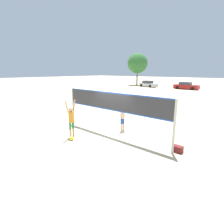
{
  "coord_description": "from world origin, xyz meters",
  "views": [
    {
      "loc": [
        6.32,
        -7.29,
        3.63
      ],
      "look_at": [
        0.0,
        0.0,
        1.37
      ],
      "focal_mm": 28.0,
      "sensor_mm": 36.0,
      "label": 1
    }
  ],
  "objects_px": {
    "volleyball": "(72,138)",
    "gear_bag": "(177,149)",
    "volleyball_net": "(112,105)",
    "player_spiker": "(71,118)",
    "parked_car_far": "(148,84)",
    "tree_left_cluster": "(138,63)",
    "parked_car_near": "(186,86)",
    "player_blocker": "(122,115)"
  },
  "relations": [
    {
      "from": "volleyball",
      "to": "gear_bag",
      "type": "xyz_separation_m",
      "value": [
        4.83,
        2.35,
        0.04
      ]
    },
    {
      "from": "volleyball",
      "to": "parked_car_near",
      "type": "distance_m",
      "value": 32.02
    },
    {
      "from": "tree_left_cluster",
      "to": "parked_car_near",
      "type": "bearing_deg",
      "value": -13.19
    },
    {
      "from": "volleyball_net",
      "to": "tree_left_cluster",
      "type": "relative_size",
      "value": 0.89
    },
    {
      "from": "volleyball",
      "to": "parked_car_far",
      "type": "bearing_deg",
      "value": 112.78
    },
    {
      "from": "volleyball",
      "to": "parked_car_near",
      "type": "height_order",
      "value": "parked_car_near"
    },
    {
      "from": "volleyball",
      "to": "player_blocker",
      "type": "bearing_deg",
      "value": 70.47
    },
    {
      "from": "player_spiker",
      "to": "parked_car_far",
      "type": "xyz_separation_m",
      "value": [
        -12.89,
        31.36,
        -0.46
      ]
    },
    {
      "from": "volleyball_net",
      "to": "player_blocker",
      "type": "relative_size",
      "value": 3.75
    },
    {
      "from": "volleyball",
      "to": "gear_bag",
      "type": "bearing_deg",
      "value": 25.96
    },
    {
      "from": "gear_bag",
      "to": "tree_left_cluster",
      "type": "relative_size",
      "value": 0.06
    },
    {
      "from": "volleyball",
      "to": "gear_bag",
      "type": "relative_size",
      "value": 0.47
    },
    {
      "from": "volleyball",
      "to": "tree_left_cluster",
      "type": "height_order",
      "value": "tree_left_cluster"
    },
    {
      "from": "parked_car_near",
      "to": "tree_left_cluster",
      "type": "distance_m",
      "value": 15.18
    },
    {
      "from": "volleyball_net",
      "to": "player_blocker",
      "type": "xyz_separation_m",
      "value": [
        -0.0,
        0.99,
        -0.76
      ]
    },
    {
      "from": "volleyball_net",
      "to": "player_blocker",
      "type": "height_order",
      "value": "volleyball_net"
    },
    {
      "from": "volleyball_net",
      "to": "volleyball",
      "type": "height_order",
      "value": "volleyball_net"
    },
    {
      "from": "tree_left_cluster",
      "to": "gear_bag",
      "type": "bearing_deg",
      "value": -54.34
    },
    {
      "from": "player_blocker",
      "to": "volleyball",
      "type": "distance_m",
      "value": 3.37
    },
    {
      "from": "parked_car_far",
      "to": "tree_left_cluster",
      "type": "relative_size",
      "value": 0.58
    },
    {
      "from": "parked_car_far",
      "to": "volleyball",
      "type": "bearing_deg",
      "value": -53.56
    },
    {
      "from": "gear_bag",
      "to": "parked_car_near",
      "type": "height_order",
      "value": "parked_car_near"
    },
    {
      "from": "volleyball",
      "to": "parked_car_near",
      "type": "bearing_deg",
      "value": 98.28
    },
    {
      "from": "player_spiker",
      "to": "gear_bag",
      "type": "xyz_separation_m",
      "value": [
        5.25,
        1.99,
        -0.95
      ]
    },
    {
      "from": "volleyball",
      "to": "player_spiker",
      "type": "bearing_deg",
      "value": 140.35
    },
    {
      "from": "tree_left_cluster",
      "to": "volleyball_net",
      "type": "bearing_deg",
      "value": -59.13
    },
    {
      "from": "parked_car_near",
      "to": "tree_left_cluster",
      "type": "relative_size",
      "value": 0.59
    },
    {
      "from": "player_spiker",
      "to": "player_blocker",
      "type": "height_order",
      "value": "player_spiker"
    },
    {
      "from": "volleyball_net",
      "to": "parked_car_far",
      "type": "xyz_separation_m",
      "value": [
        -14.41,
        29.64,
        -1.14
      ]
    },
    {
      "from": "gear_bag",
      "to": "tree_left_cluster",
      "type": "distance_m",
      "value": 40.51
    },
    {
      "from": "gear_bag",
      "to": "volleyball",
      "type": "bearing_deg",
      "value": -154.04
    },
    {
      "from": "player_blocker",
      "to": "gear_bag",
      "type": "distance_m",
      "value": 3.91
    },
    {
      "from": "gear_bag",
      "to": "player_spiker",
      "type": "bearing_deg",
      "value": -159.21
    },
    {
      "from": "gear_bag",
      "to": "tree_left_cluster",
      "type": "bearing_deg",
      "value": 125.66
    },
    {
      "from": "volleyball_net",
      "to": "volleyball",
      "type": "bearing_deg",
      "value": -117.78
    },
    {
      "from": "volleyball",
      "to": "parked_car_near",
      "type": "relative_size",
      "value": 0.05
    },
    {
      "from": "volleyball_net",
      "to": "player_blocker",
      "type": "bearing_deg",
      "value": 90.28
    },
    {
      "from": "volleyball_net",
      "to": "parked_car_near",
      "type": "xyz_separation_m",
      "value": [
        -5.7,
        29.62,
        -1.13
      ]
    },
    {
      "from": "player_blocker",
      "to": "volleyball",
      "type": "relative_size",
      "value": 8.91
    },
    {
      "from": "gear_bag",
      "to": "parked_car_near",
      "type": "relative_size",
      "value": 0.1
    },
    {
      "from": "parked_car_near",
      "to": "player_blocker",
      "type": "bearing_deg",
      "value": -77.09
    },
    {
      "from": "parked_car_near",
      "to": "gear_bag",
      "type": "bearing_deg",
      "value": -70.5
    }
  ]
}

